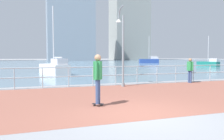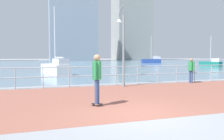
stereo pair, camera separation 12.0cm
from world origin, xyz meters
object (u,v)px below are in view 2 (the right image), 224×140
(lamppost, at_px, (122,42))
(bystander, at_px, (191,68))
(sailboat_red, at_px, (152,61))
(skateboarder, at_px, (97,75))
(sailboat_gray, at_px, (211,63))
(sailboat_yellow, at_px, (56,68))

(lamppost, height_order, bystander, lamppost)
(bystander, height_order, sailboat_red, sailboat_red)
(sailboat_red, bearing_deg, bystander, -114.38)
(skateboarder, height_order, sailboat_gray, sailboat_gray)
(bystander, xyz_separation_m, sailboat_gray, (18.73, 19.09, -0.44))
(lamppost, distance_m, sailboat_gray, 30.44)
(sailboat_red, bearing_deg, skateboarder, -120.01)
(skateboarder, distance_m, bystander, 8.80)
(sailboat_gray, bearing_deg, skateboarder, -137.79)
(lamppost, xyz_separation_m, bystander, (4.84, 0.07, -1.63))
(sailboat_red, relative_size, sailboat_gray, 1.29)
(bystander, height_order, sailboat_gray, sailboat_gray)
(skateboarder, bearing_deg, sailboat_red, 59.99)
(skateboarder, relative_size, sailboat_red, 0.27)
(skateboarder, relative_size, sailboat_yellow, 0.28)
(lamppost, relative_size, sailboat_red, 0.68)
(sailboat_gray, bearing_deg, sailboat_yellow, -160.09)
(skateboarder, xyz_separation_m, sailboat_red, (24.78, 42.90, -0.44))
(lamppost, relative_size, sailboat_gray, 0.88)
(skateboarder, bearing_deg, sailboat_yellow, 92.46)
(skateboarder, relative_size, bystander, 1.12)
(skateboarder, distance_m, sailboat_yellow, 14.07)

